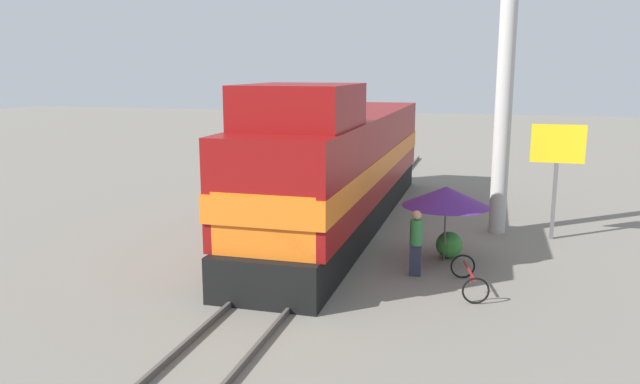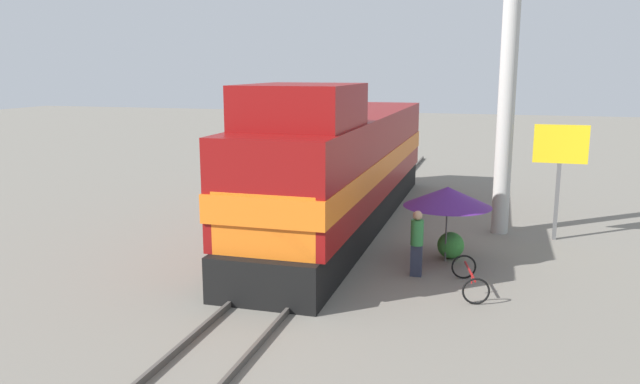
# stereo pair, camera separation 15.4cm
# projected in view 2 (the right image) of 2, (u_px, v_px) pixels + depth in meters

# --- Properties ---
(ground_plane) EXTENTS (120.00, 120.00, 0.00)m
(ground_plane) POSITION_uv_depth(u_px,v_px,m) (327.00, 242.00, 20.10)
(ground_plane) COLOR slate
(rail_near) EXTENTS (0.08, 39.54, 0.15)m
(rail_near) POSITION_uv_depth(u_px,v_px,m) (306.00, 238.00, 20.28)
(rail_near) COLOR #4C4742
(rail_near) RESTS_ON ground_plane
(rail_far) EXTENTS (0.08, 39.54, 0.15)m
(rail_far) POSITION_uv_depth(u_px,v_px,m) (349.00, 241.00, 19.89)
(rail_far) COLOR #4C4742
(rail_far) RESTS_ON ground_plane
(locomotive) EXTENTS (3.06, 16.98, 5.08)m
(locomotive) POSITION_uv_depth(u_px,v_px,m) (342.00, 167.00, 21.50)
(locomotive) COLOR black
(locomotive) RESTS_ON ground_plane
(utility_pole) EXTENTS (1.80, 0.56, 10.80)m
(utility_pole) POSITION_uv_depth(u_px,v_px,m) (508.00, 70.00, 20.19)
(utility_pole) COLOR #B2B2AD
(utility_pole) RESTS_ON ground_plane
(vendor_umbrella) EXTENTS (2.52, 2.52, 2.19)m
(vendor_umbrella) POSITION_uv_depth(u_px,v_px,m) (448.00, 197.00, 17.73)
(vendor_umbrella) COLOR #4C4C4C
(vendor_umbrella) RESTS_ON ground_plane
(billboard_sign) EXTENTS (1.66, 0.12, 3.74)m
(billboard_sign) POSITION_uv_depth(u_px,v_px,m) (560.00, 155.00, 19.85)
(billboard_sign) COLOR #595959
(billboard_sign) RESTS_ON ground_plane
(shrub_cluster) EXTENTS (0.78, 0.78, 0.78)m
(shrub_cluster) POSITION_uv_depth(u_px,v_px,m) (451.00, 245.00, 18.30)
(shrub_cluster) COLOR #388C38
(shrub_cluster) RESTS_ON ground_plane
(person_bystander) EXTENTS (0.34, 0.34, 1.80)m
(person_bystander) POSITION_uv_depth(u_px,v_px,m) (417.00, 241.00, 16.61)
(person_bystander) COLOR #2D3347
(person_bystander) RESTS_ON ground_plane
(bicycle) EXTENTS (1.04, 1.99, 0.66)m
(bicycle) POSITION_uv_depth(u_px,v_px,m) (470.00, 278.00, 15.61)
(bicycle) COLOR black
(bicycle) RESTS_ON ground_plane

